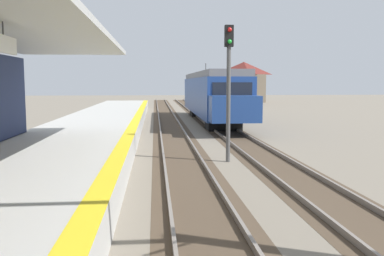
# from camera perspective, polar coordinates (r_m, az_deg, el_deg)

# --- Properties ---
(station_platform) EXTENTS (5.00, 80.00, 0.91)m
(station_platform) POSITION_cam_1_polar(r_m,az_deg,el_deg) (13.07, -19.89, -5.65)
(station_platform) COLOR #B7B5AD
(station_platform) RESTS_ON ground
(track_pair_nearest_platform) EXTENTS (2.34, 120.00, 0.16)m
(track_pair_nearest_platform) POSITION_cam_1_polar(r_m,az_deg,el_deg) (16.68, -1.38, -4.20)
(track_pair_nearest_platform) COLOR #4C3D2D
(track_pair_nearest_platform) RESTS_ON ground
(track_pair_middle) EXTENTS (2.34, 120.00, 0.16)m
(track_pair_middle) POSITION_cam_1_polar(r_m,az_deg,el_deg) (17.23, 10.00, -3.95)
(track_pair_middle) COLOR #4C3D2D
(track_pair_middle) RESTS_ON ground
(approaching_train) EXTENTS (2.93, 19.60, 4.76)m
(approaching_train) POSITION_cam_1_polar(r_m,az_deg,el_deg) (32.84, 2.73, 4.61)
(approaching_train) COLOR navy
(approaching_train) RESTS_ON ground
(rail_signal_post) EXTENTS (0.32, 0.34, 5.20)m
(rail_signal_post) POSITION_cam_1_polar(r_m,az_deg,el_deg) (16.08, 5.01, 6.66)
(rail_signal_post) COLOR #4C4C4C
(rail_signal_post) RESTS_ON ground
(distant_trackside_house) EXTENTS (6.60, 5.28, 6.40)m
(distant_trackside_house) POSITION_cam_1_polar(r_m,az_deg,el_deg) (67.66, 7.05, 6.33)
(distant_trackside_house) COLOR #7F705B
(distant_trackside_house) RESTS_ON ground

